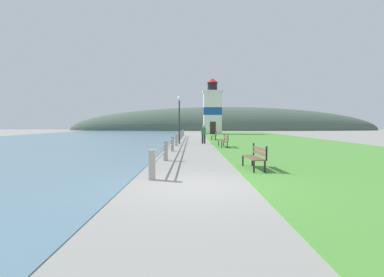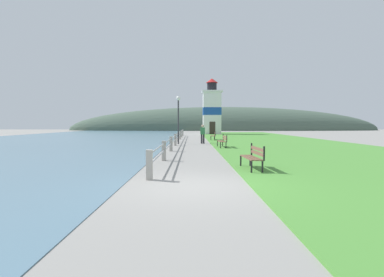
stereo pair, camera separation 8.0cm
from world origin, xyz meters
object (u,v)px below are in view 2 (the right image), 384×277
at_px(person_strolling, 203,133).
at_px(lamp_post, 178,111).
at_px(park_bench_midway, 223,140).
at_px(lighthouse, 212,110).
at_px(park_bench_far, 214,135).
at_px(park_bench_near, 253,156).

distance_m(person_strolling, lamp_post, 2.82).
height_order(park_bench_midway, lighthouse, lighthouse).
relative_size(park_bench_midway, lighthouse, 0.20).
bearing_deg(park_bench_midway, person_strolling, -77.14).
bearing_deg(park_bench_far, park_bench_midway, 92.65).
bearing_deg(park_bench_far, park_bench_near, 92.98).
height_order(park_bench_midway, park_bench_far, same).
bearing_deg(lighthouse, park_bench_near, -91.47).
bearing_deg(park_bench_near, lamp_post, -79.95).
bearing_deg(park_bench_near, lighthouse, -94.73).
bearing_deg(lamp_post, lighthouse, 79.38).
relative_size(park_bench_near, person_strolling, 1.06).
height_order(lighthouse, person_strolling, lighthouse).
distance_m(park_bench_far, lighthouse, 17.86).
height_order(park_bench_near, person_strolling, person_strolling).
height_order(lighthouse, lamp_post, lighthouse).
relative_size(lighthouse, person_strolling, 5.52).
bearing_deg(park_bench_far, person_strolling, 78.01).
distance_m(lighthouse, person_strolling, 22.63).
relative_size(lighthouse, lamp_post, 2.24).
bearing_deg(park_bench_near, park_bench_far, -93.19).
height_order(park_bench_far, person_strolling, person_strolling).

